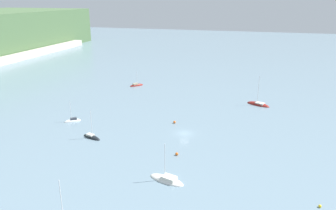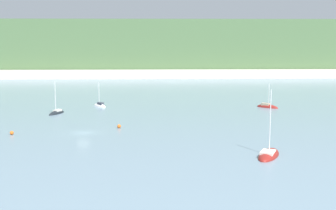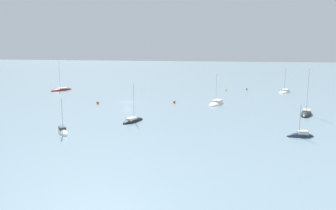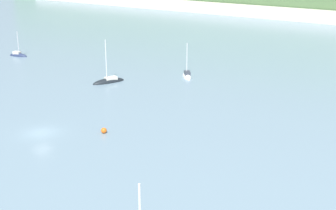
# 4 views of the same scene
# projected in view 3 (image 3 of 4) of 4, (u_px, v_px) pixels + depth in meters

# --- Properties ---
(ground_plane) EXTENTS (600.00, 600.00, 0.00)m
(ground_plane) POSITION_uv_depth(u_px,v_px,m) (127.00, 102.00, 95.34)
(ground_plane) COLOR slate
(sailboat_0) EXTENTS (3.94, 6.58, 8.85)m
(sailboat_0) POSITION_uv_depth(u_px,v_px,m) (133.00, 121.00, 69.84)
(sailboat_0) COLOR black
(sailboat_0) RESTS_ON ground_plane
(sailboat_2) EXTENTS (5.02, 2.54, 6.49)m
(sailboat_2) POSITION_uv_depth(u_px,v_px,m) (300.00, 136.00, 58.10)
(sailboat_2) COLOR #232D4C
(sailboat_2) RESTS_ON ground_plane
(sailboat_3) EXTENTS (6.35, 9.04, 11.78)m
(sailboat_3) POSITION_uv_depth(u_px,v_px,m) (62.00, 90.00, 121.47)
(sailboat_3) COLOR maroon
(sailboat_3) RESTS_ON ground_plane
(sailboat_4) EXTENTS (4.34, 8.43, 11.96)m
(sailboat_4) POSITION_uv_depth(u_px,v_px,m) (306.00, 115.00, 77.13)
(sailboat_4) COLOR black
(sailboat_4) RESTS_ON ground_plane
(sailboat_5) EXTENTS (4.55, 4.85, 7.45)m
(sailboat_5) POSITION_uv_depth(u_px,v_px,m) (63.00, 133.00, 60.49)
(sailboat_5) COLOR white
(sailboat_5) RESTS_ON ground_plane
(sailboat_6) EXTENTS (5.20, 8.81, 9.28)m
(sailboat_6) POSITION_uv_depth(u_px,v_px,m) (216.00, 104.00, 91.84)
(sailboat_6) COLOR white
(sailboat_6) RESTS_ON ground_plane
(sailboat_7) EXTENTS (5.98, 9.06, 9.50)m
(sailboat_7) POSITION_uv_depth(u_px,v_px,m) (285.00, 92.00, 116.55)
(sailboat_7) COLOR white
(sailboat_7) RESTS_ON ground_plane
(mooring_buoy_0) EXTENTS (0.56, 0.56, 0.56)m
(mooring_buoy_0) POSITION_uv_depth(u_px,v_px,m) (226.00, 90.00, 120.54)
(mooring_buoy_0) COLOR yellow
(mooring_buoy_0) RESTS_ON ground_plane
(mooring_buoy_1) EXTENTS (0.78, 0.78, 0.78)m
(mooring_buoy_1) POSITION_uv_depth(u_px,v_px,m) (98.00, 103.00, 92.14)
(mooring_buoy_1) COLOR orange
(mooring_buoy_1) RESTS_ON ground_plane
(mooring_buoy_2) EXTENTS (0.69, 0.69, 0.69)m
(mooring_buoy_2) POSITION_uv_depth(u_px,v_px,m) (247.00, 89.00, 123.29)
(mooring_buoy_2) COLOR orange
(mooring_buoy_2) RESTS_ON ground_plane
(mooring_buoy_3) EXTENTS (0.76, 0.76, 0.76)m
(mooring_buoy_3) POSITION_uv_depth(u_px,v_px,m) (174.00, 102.00, 93.53)
(mooring_buoy_3) COLOR orange
(mooring_buoy_3) RESTS_ON ground_plane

